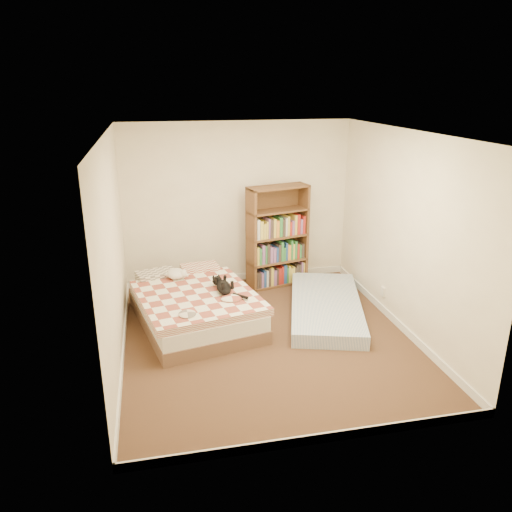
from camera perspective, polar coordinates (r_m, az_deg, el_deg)
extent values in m
cube|color=#41261C|center=(6.33, 1.24, -9.27)|extent=(3.50, 4.00, 0.01)
cube|color=white|center=(5.59, 1.42, 13.90)|extent=(3.50, 4.00, 0.01)
cube|color=beige|center=(7.73, -2.10, 5.95)|extent=(3.50, 0.01, 2.50)
cube|color=beige|center=(4.05, 7.88, -6.76)|extent=(3.50, 0.01, 2.50)
cube|color=beige|center=(5.71, -16.02, 0.43)|extent=(0.01, 4.00, 2.50)
cube|color=beige|center=(6.46, 16.63, 2.50)|extent=(0.01, 4.00, 2.50)
cube|color=white|center=(8.08, -1.99, -2.38)|extent=(3.50, 0.02, 0.10)
cube|color=white|center=(4.71, 7.14, -19.98)|extent=(3.50, 0.02, 0.10)
cube|color=white|center=(6.19, -14.91, -10.15)|extent=(0.02, 4.00, 0.10)
cube|color=white|center=(6.88, 15.61, -7.13)|extent=(0.02, 4.00, 0.10)
cube|color=white|center=(7.09, 14.30, -3.96)|extent=(0.03, 0.09, 0.13)
cube|color=brown|center=(6.71, -6.99, -6.84)|extent=(1.72, 2.17, 0.17)
cube|color=silver|center=(6.63, -7.06, -5.42)|extent=(1.69, 2.13, 0.19)
cube|color=#9D493A|center=(6.58, -7.11, -4.27)|extent=(1.72, 1.84, 0.10)
cube|color=slate|center=(7.22, -10.16, -2.00)|extent=(0.59, 0.44, 0.14)
cube|color=#9D493A|center=(7.26, -5.14, -1.65)|extent=(0.59, 0.44, 0.14)
cube|color=#512D1C|center=(7.57, -0.82, 2.04)|extent=(0.12, 0.31, 1.57)
cube|color=#512D1C|center=(7.79, 5.71, 2.43)|extent=(0.12, 0.31, 1.57)
cube|color=#512D1C|center=(7.80, 2.22, 2.55)|extent=(0.92, 0.25, 1.57)
cube|color=#512D1C|center=(7.92, 2.41, -3.07)|extent=(0.99, 0.54, 0.03)
cube|color=#512D1C|center=(7.66, 2.49, 2.32)|extent=(0.99, 0.54, 0.03)
cube|color=#512D1C|center=(7.48, 2.57, 7.86)|extent=(0.99, 0.54, 0.03)
cube|color=#7697C5|center=(6.99, 7.97, -5.72)|extent=(1.48, 2.25, 0.19)
ellipsoid|color=black|center=(6.43, -3.69, -3.59)|extent=(0.28, 0.45, 0.14)
sphere|color=black|center=(6.63, -3.98, -2.76)|extent=(0.16, 0.16, 0.13)
cone|color=black|center=(6.64, -4.35, -2.25)|extent=(0.05, 0.05, 0.05)
cone|color=black|center=(6.65, -3.72, -2.20)|extent=(0.05, 0.05, 0.05)
cylinder|color=black|center=(6.21, -2.33, -4.78)|extent=(0.10, 0.24, 0.05)
ellipsoid|color=white|center=(6.96, -9.12, -2.01)|extent=(0.30, 0.33, 0.13)
sphere|color=white|center=(6.88, -8.44, -2.11)|extent=(0.13, 0.13, 0.11)
sphere|color=white|center=(6.85, -8.10, -2.29)|extent=(0.06, 0.06, 0.05)
sphere|color=white|center=(7.01, -10.04, -2.05)|extent=(0.07, 0.07, 0.06)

